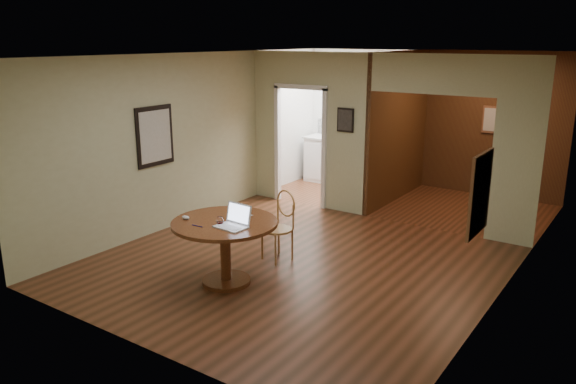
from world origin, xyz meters
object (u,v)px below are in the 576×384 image
Objects in this scene: chair at (281,222)px; open_laptop at (234,221)px; dining_table at (225,238)px; closed_laptop at (238,215)px.

chair is 2.54× the size of open_laptop.
open_laptop reaches higher than dining_table.
open_laptop is (0.21, -0.07, 0.27)m from dining_table.
closed_laptop is (-0.00, 0.25, 0.22)m from dining_table.
dining_table is 1.03m from chair.
open_laptop is (0.11, -1.09, 0.33)m from chair.
dining_table is 0.33m from closed_laptop.
closed_laptop reaches higher than dining_table.
closed_laptop is at bearing 127.62° from open_laptop.
chair is 1.15m from open_laptop.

